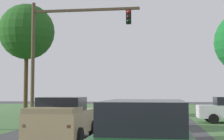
% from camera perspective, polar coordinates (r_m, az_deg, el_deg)
% --- Properties ---
extents(pickup_truck_lead, '(2.34, 4.95, 1.91)m').
position_cam_1_polar(pickup_truck_lead, '(14.30, -8.40, -8.29)').
color(pickup_truck_lead, tan).
rests_on(pickup_truck_lead, ground_plane).
extents(traffic_light, '(7.19, 0.40, 8.07)m').
position_cam_1_polar(traffic_light, '(22.11, -9.05, 4.46)').
color(traffic_light, brown).
rests_on(traffic_light, ground_plane).
extents(extra_tree_2, '(4.97, 4.97, 10.03)m').
position_cam_1_polar(extra_tree_2, '(31.04, -14.40, 6.32)').
color(extra_tree_2, '#4C351E').
rests_on(extra_tree_2, ground_plane).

